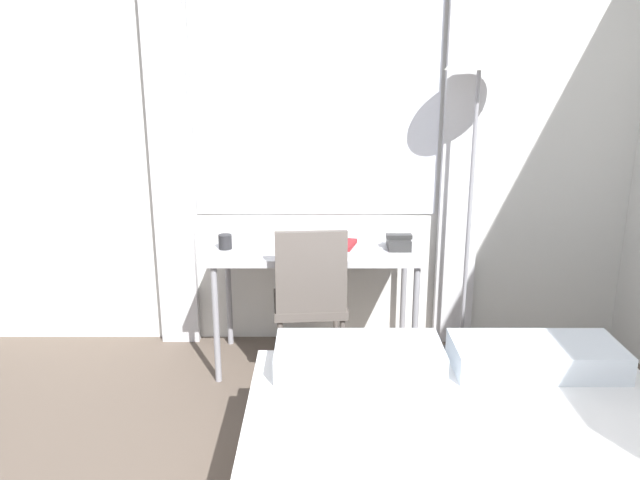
{
  "coord_description": "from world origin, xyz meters",
  "views": [
    {
      "loc": [
        0.08,
        -0.51,
        1.75
      ],
      "look_at": [
        0.09,
        2.58,
        0.88
      ],
      "focal_mm": 35.0,
      "sensor_mm": 36.0,
      "label": 1
    }
  ],
  "objects_px": {
    "telephone": "(397,242)",
    "book": "(327,243)",
    "desk_chair": "(308,296)",
    "mug": "(223,242)",
    "desk": "(314,256)",
    "standing_lamp": "(476,77)"
  },
  "relations": [
    {
      "from": "desk",
      "to": "book",
      "type": "xyz_separation_m",
      "value": [
        0.08,
        0.02,
        0.08
      ]
    },
    {
      "from": "desk",
      "to": "telephone",
      "type": "distance_m",
      "value": 0.49
    },
    {
      "from": "standing_lamp",
      "to": "telephone",
      "type": "relative_size",
      "value": 12.09
    },
    {
      "from": "desk",
      "to": "desk_chair",
      "type": "relative_size",
      "value": 1.3
    },
    {
      "from": "mug",
      "to": "book",
      "type": "bearing_deg",
      "value": 6.82
    },
    {
      "from": "desk",
      "to": "desk_chair",
      "type": "distance_m",
      "value": 0.3
    },
    {
      "from": "telephone",
      "to": "book",
      "type": "distance_m",
      "value": 0.4
    },
    {
      "from": "standing_lamp",
      "to": "mug",
      "type": "bearing_deg",
      "value": -175.41
    },
    {
      "from": "telephone",
      "to": "desk_chair",
      "type": "bearing_deg",
      "value": -158.06
    },
    {
      "from": "desk_chair",
      "to": "telephone",
      "type": "relative_size",
      "value": 5.77
    },
    {
      "from": "standing_lamp",
      "to": "telephone",
      "type": "xyz_separation_m",
      "value": [
        -0.42,
        -0.11,
        -0.92
      ]
    },
    {
      "from": "book",
      "to": "desk",
      "type": "bearing_deg",
      "value": -166.27
    },
    {
      "from": "mug",
      "to": "desk",
      "type": "bearing_deg",
      "value": 5.71
    },
    {
      "from": "standing_lamp",
      "to": "book",
      "type": "bearing_deg",
      "value": -177.05
    },
    {
      "from": "desk",
      "to": "standing_lamp",
      "type": "relative_size",
      "value": 0.62
    },
    {
      "from": "desk",
      "to": "standing_lamp",
      "type": "bearing_deg",
      "value": 3.94
    },
    {
      "from": "telephone",
      "to": "mug",
      "type": "relative_size",
      "value": 1.93
    },
    {
      "from": "desk_chair",
      "to": "standing_lamp",
      "type": "bearing_deg",
      "value": 14.15
    },
    {
      "from": "desk_chair",
      "to": "mug",
      "type": "relative_size",
      "value": 11.11
    },
    {
      "from": "book",
      "to": "mug",
      "type": "bearing_deg",
      "value": -173.18
    },
    {
      "from": "standing_lamp",
      "to": "telephone",
      "type": "bearing_deg",
      "value": -165.22
    },
    {
      "from": "telephone",
      "to": "book",
      "type": "relative_size",
      "value": 0.48
    }
  ]
}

